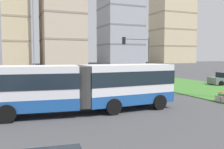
# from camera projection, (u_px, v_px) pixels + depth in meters

# --- Properties ---
(articulated_bus) EXTENTS (12.02, 3.30, 3.00)m
(articulated_bus) POSITION_uv_depth(u_px,v_px,m) (86.00, 86.00, 15.65)
(articulated_bus) COLOR white
(articulated_bus) RESTS_ON ground
(car_black_sedan) EXTENTS (4.41, 2.05, 1.58)m
(car_black_sedan) POSITION_uv_depth(u_px,v_px,m) (21.00, 90.00, 20.58)
(car_black_sedan) COLOR black
(car_black_sedan) RESTS_ON ground
(flower_planter_4) EXTENTS (1.10, 0.56, 0.74)m
(flower_planter_4) POSITION_uv_depth(u_px,v_px,m) (223.00, 97.00, 19.19)
(flower_planter_4) COLOR #B7AD9E
(flower_planter_4) RESTS_ON grass_median
(traffic_light_far_right) EXTENTS (3.58, 0.28, 5.68)m
(traffic_light_far_right) POSITION_uv_depth(u_px,v_px,m) (140.00, 53.00, 28.14)
(traffic_light_far_right) COLOR #474C51
(traffic_light_far_right) RESTS_ON ground
(apartment_tower_centre) EXTENTS (15.15, 16.40, 36.58)m
(apartment_tower_centre) POSITION_uv_depth(u_px,v_px,m) (62.00, 16.00, 91.20)
(apartment_tower_centre) COLOR #C6B299
(apartment_tower_centre) RESTS_ON ground
(apartment_tower_eastcentre) EXTENTS (18.09, 18.67, 43.52)m
(apartment_tower_eastcentre) POSITION_uv_depth(u_px,v_px,m) (120.00, 18.00, 119.09)
(apartment_tower_eastcentre) COLOR #9EA3AD
(apartment_tower_eastcentre) RESTS_ON ground
(apartment_tower_east) EXTENTS (20.02, 15.35, 42.16)m
(apartment_tower_east) POSITION_uv_depth(u_px,v_px,m) (172.00, 23.00, 129.86)
(apartment_tower_east) COLOR beige
(apartment_tower_east) RESTS_ON ground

